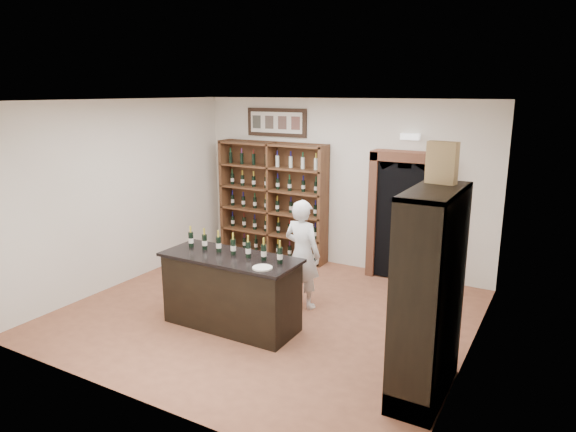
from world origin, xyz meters
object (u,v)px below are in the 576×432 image
object	(u,v)px
wine_shelf	(273,200)
counter_bottle_0	(191,239)
side_cabinet	(430,328)
wine_crate	(442,163)
tasting_counter	(231,292)
shopkeeper	(302,254)

from	to	relation	value
wine_shelf	counter_bottle_0	bearing A→B (deg)	-82.43
side_cabinet	wine_crate	distance (m)	1.69
tasting_counter	shopkeeper	size ratio (longest dim) A/B	1.16
wine_crate	shopkeeper	bearing A→B (deg)	161.84
wine_shelf	wine_crate	size ratio (longest dim) A/B	5.13
tasting_counter	side_cabinet	xyz separation A→B (m)	(2.72, -0.30, 0.26)
tasting_counter	shopkeeper	bearing A→B (deg)	64.22
counter_bottle_0	wine_crate	distance (m)	3.62
shopkeeper	tasting_counter	bearing A→B (deg)	71.34
tasting_counter	counter_bottle_0	size ratio (longest dim) A/B	6.27
tasting_counter	shopkeeper	distance (m)	1.22
tasting_counter	wine_crate	distance (m)	3.28
tasting_counter	wine_crate	xyz separation A→B (m)	(2.66, 0.03, 1.92)
wine_shelf	shopkeeper	size ratio (longest dim) A/B	1.36
wine_shelf	tasting_counter	world-z (taller)	wine_shelf
side_cabinet	shopkeeper	bearing A→B (deg)	148.28
shopkeeper	wine_crate	xyz separation A→B (m)	(2.14, -1.04, 1.61)
side_cabinet	shopkeeper	distance (m)	2.60
side_cabinet	wine_crate	bearing A→B (deg)	101.88
wine_crate	wine_shelf	bearing A→B (deg)	149.99
wine_shelf	side_cabinet	distance (m)	5.02
shopkeeper	wine_shelf	bearing A→B (deg)	-42.02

